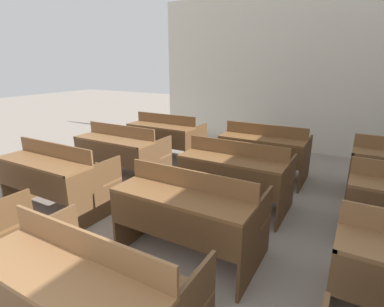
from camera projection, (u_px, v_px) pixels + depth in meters
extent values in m
cube|color=beige|center=(294.00, 74.00, 5.94)|extent=(5.93, 0.06, 3.10)
cube|color=brown|center=(35.00, 268.00, 2.18)|extent=(0.03, 0.80, 0.69)
cube|color=brown|center=(61.00, 277.00, 1.61)|extent=(1.28, 0.38, 0.03)
cube|color=brown|center=(85.00, 244.00, 1.73)|extent=(1.28, 0.02, 0.18)
cube|color=brown|center=(122.00, 271.00, 2.07)|extent=(1.28, 0.31, 0.03)
cube|color=brown|center=(125.00, 301.00, 2.15)|extent=(1.22, 0.04, 0.04)
cube|color=brown|center=(31.00, 174.00, 4.02)|extent=(0.03, 0.80, 0.69)
cube|color=brown|center=(97.00, 193.00, 3.43)|extent=(0.03, 0.80, 0.69)
cube|color=brown|center=(42.00, 162.00, 3.45)|extent=(1.28, 0.38, 0.03)
cube|color=brown|center=(30.00, 181.00, 3.36)|extent=(1.22, 0.02, 0.31)
cube|color=brown|center=(54.00, 150.00, 3.57)|extent=(1.28, 0.02, 0.18)
cube|color=brown|center=(77.00, 173.00, 3.91)|extent=(1.28, 0.31, 0.03)
cube|color=brown|center=(79.00, 191.00, 3.99)|extent=(1.22, 0.04, 0.04)
cube|color=brown|center=(141.00, 206.00, 3.13)|extent=(0.03, 0.80, 0.69)
cube|color=brown|center=(256.00, 239.00, 2.54)|extent=(0.03, 0.80, 0.69)
cube|color=brown|center=(180.00, 197.00, 2.56)|extent=(1.28, 0.38, 0.03)
cube|color=brown|center=(169.00, 224.00, 2.47)|extent=(1.22, 0.02, 0.31)
cube|color=brown|center=(190.00, 179.00, 2.68)|extent=(1.28, 0.02, 0.18)
cube|color=brown|center=(204.00, 205.00, 3.02)|extent=(1.28, 0.31, 0.03)
cube|color=brown|center=(204.00, 228.00, 3.10)|extent=(1.22, 0.04, 0.04)
cube|color=brown|center=(334.00, 261.00, 2.26)|extent=(0.03, 0.80, 0.69)
cube|color=brown|center=(96.00, 152.00, 5.01)|extent=(0.03, 0.80, 0.69)
cube|color=brown|center=(156.00, 164.00, 4.42)|extent=(0.03, 0.80, 0.69)
cube|color=brown|center=(113.00, 140.00, 4.45)|extent=(1.28, 0.38, 0.03)
cube|color=brown|center=(105.00, 154.00, 4.35)|extent=(1.22, 0.02, 0.31)
cube|color=brown|center=(121.00, 131.00, 4.56)|extent=(1.28, 0.02, 0.18)
cube|color=brown|center=(134.00, 150.00, 4.90)|extent=(1.28, 0.31, 0.03)
cube|color=brown|center=(135.00, 165.00, 4.98)|extent=(1.22, 0.04, 0.04)
cube|color=#54381F|center=(194.00, 172.00, 4.09)|extent=(0.03, 0.80, 0.69)
cube|color=#54381F|center=(286.00, 190.00, 3.50)|extent=(0.03, 0.80, 0.69)
cube|color=brown|center=(231.00, 160.00, 3.53)|extent=(1.28, 0.38, 0.03)
cube|color=#54381F|center=(225.00, 179.00, 3.43)|extent=(1.22, 0.02, 0.31)
cube|color=brown|center=(237.00, 148.00, 3.64)|extent=(1.28, 0.02, 0.18)
cube|color=brown|center=(243.00, 171.00, 3.98)|extent=(1.28, 0.31, 0.03)
cube|color=#54381F|center=(243.00, 188.00, 4.06)|extent=(1.22, 0.04, 0.04)
cube|color=brown|center=(347.00, 202.00, 3.22)|extent=(0.03, 0.80, 0.69)
cube|color=brown|center=(141.00, 137.00, 5.96)|extent=(0.03, 0.80, 0.69)
cube|color=brown|center=(196.00, 146.00, 5.37)|extent=(0.03, 0.80, 0.69)
cube|color=brown|center=(160.00, 126.00, 5.39)|extent=(1.28, 0.38, 0.03)
cube|color=brown|center=(155.00, 137.00, 5.30)|extent=(1.22, 0.02, 0.31)
cube|color=brown|center=(166.00, 119.00, 5.51)|extent=(1.28, 0.02, 0.18)
cube|color=brown|center=(174.00, 136.00, 5.85)|extent=(1.28, 0.31, 0.03)
cube|color=brown|center=(174.00, 148.00, 5.93)|extent=(1.22, 0.04, 0.04)
cube|color=#52351D|center=(228.00, 151.00, 5.06)|extent=(0.03, 0.80, 0.69)
cube|color=#52351D|center=(305.00, 163.00, 4.47)|extent=(0.03, 0.80, 0.69)
cube|color=brown|center=(262.00, 139.00, 4.49)|extent=(1.28, 0.38, 0.03)
cube|color=#52351D|center=(257.00, 153.00, 4.40)|extent=(1.22, 0.02, 0.31)
cube|color=brown|center=(266.00, 130.00, 4.61)|extent=(1.28, 0.02, 0.18)
cube|color=brown|center=(269.00, 149.00, 4.95)|extent=(1.28, 0.31, 0.03)
cube|color=#52351D|center=(268.00, 164.00, 5.03)|extent=(1.22, 0.04, 0.04)
cube|color=brown|center=(350.00, 169.00, 4.19)|extent=(0.03, 0.80, 0.69)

